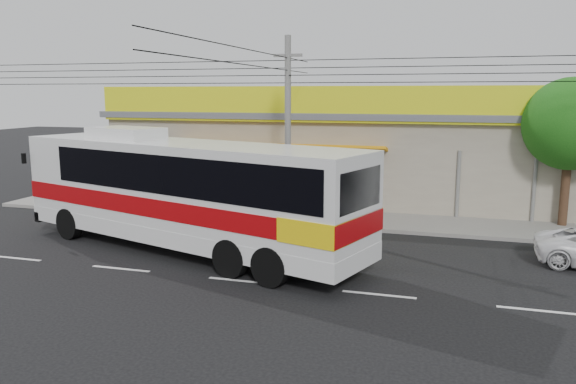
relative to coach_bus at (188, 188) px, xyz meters
name	(u,v)px	position (x,y,z in m)	size (l,w,h in m)	color
ground	(268,257)	(2.81, 0.14, -2.23)	(120.00, 120.00, 0.00)	black
sidewalk	(312,217)	(2.81, 6.14, -2.16)	(30.00, 3.20, 0.15)	slate
lane_markings	(241,281)	(2.81, -2.36, -2.23)	(50.00, 0.12, 0.01)	silver
storefront_building	(338,153)	(2.81, 11.68, 0.07)	(22.60, 9.20, 5.70)	gray
coach_bus	(188,188)	(0.00, 0.00, 0.00)	(13.74, 6.89, 4.17)	silver
motorbike_red	(198,201)	(-2.24, 5.37, -1.56)	(0.69, 1.97, 1.03)	maroon
motorbike_dark	(90,189)	(-9.02, 7.02, -1.63)	(0.43, 1.51, 0.90)	black
utility_pole	(288,70)	(2.25, 4.34, 4.03)	(34.00, 14.00, 7.59)	slate
tree_near	(574,127)	(13.02, 7.27, 1.85)	(3.63, 3.63, 6.02)	#342214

